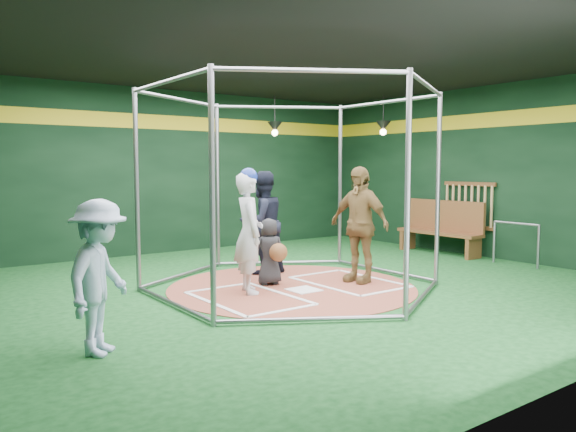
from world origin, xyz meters
TOP-DOWN VIEW (x-y plane):
  - room_shell at (0.00, 0.01)m, footprint 10.10×9.10m
  - clay_disc at (0.00, 0.00)m, footprint 3.80×3.80m
  - home_plate at (0.00, -0.30)m, footprint 0.43×0.43m
  - batter_box_left at (-0.95, -0.25)m, footprint 1.17×1.77m
  - batter_box_right at (0.95, -0.25)m, footprint 1.17×1.77m
  - batting_cage at (-0.00, -0.00)m, footprint 4.05×4.67m
  - bat_rack at (4.93, 0.40)m, footprint 0.07×1.25m
  - pendant_lamp_near at (2.20, 3.60)m, footprint 0.34×0.34m
  - pendant_lamp_far at (4.00, 2.00)m, footprint 0.34×0.34m
  - batter_figure at (-0.73, 0.07)m, footprint 0.61×0.74m
  - visitor_leopard at (1.11, -0.31)m, footprint 0.64×1.15m
  - catcher_figure at (-0.17, 0.33)m, footprint 0.57×0.61m
  - umpire at (0.26, 1.21)m, footprint 0.89×0.71m
  - bystander_blue at (-3.36, -1.34)m, footprint 1.10×1.11m
  - dugout_bench at (4.64, 0.86)m, footprint 0.46×1.95m
  - steel_railing at (4.55, -0.93)m, footprint 0.05×0.95m

SIDE VIEW (x-z plane):
  - clay_disc at x=0.00m, z-range 0.00..0.01m
  - batter_box_left at x=-0.95m, z-range 0.01..0.02m
  - batter_box_right at x=0.95m, z-range 0.01..0.02m
  - home_plate at x=0.00m, z-range 0.01..0.02m
  - catcher_figure at x=-0.17m, z-range 0.01..1.06m
  - steel_railing at x=4.55m, z-range 0.14..0.96m
  - dugout_bench at x=4.64m, z-range 0.01..1.15m
  - bystander_blue at x=-3.36m, z-range 0.00..1.54m
  - umpire at x=0.26m, z-range 0.01..1.78m
  - batter_figure at x=-0.73m, z-range 0.01..1.83m
  - visitor_leopard at x=1.11m, z-range 0.01..1.86m
  - bat_rack at x=4.93m, z-range 0.56..1.54m
  - batting_cage at x=0.00m, z-range 0.00..3.00m
  - room_shell at x=0.00m, z-range -0.01..3.52m
  - pendant_lamp_near at x=2.20m, z-range 2.29..3.19m
  - pendant_lamp_far at x=4.00m, z-range 2.29..3.19m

